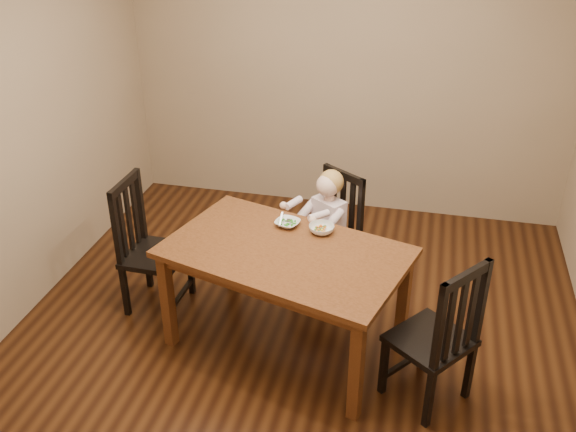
% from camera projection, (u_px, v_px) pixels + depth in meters
% --- Properties ---
extents(room, '(4.01, 4.01, 2.71)m').
position_uv_depth(room, '(300.00, 156.00, 3.96)').
color(room, '#3E200D').
rests_on(room, ground).
extents(dining_table, '(1.72, 1.30, 0.76)m').
position_uv_depth(dining_table, '(285.00, 262.00, 4.15)').
color(dining_table, '#462410').
rests_on(dining_table, room).
extents(chair_child, '(0.56, 0.56, 0.96)m').
position_uv_depth(chair_child, '(331.00, 236.00, 4.86)').
color(chair_child, black).
rests_on(chair_child, room).
extents(chair_left, '(0.43, 0.45, 1.01)m').
position_uv_depth(chair_left, '(149.00, 247.00, 4.66)').
color(chair_left, black).
rests_on(chair_left, room).
extents(chair_right, '(0.60, 0.60, 1.02)m').
position_uv_depth(chair_right, '(438.00, 337.00, 3.78)').
color(chair_right, black).
rests_on(chair_right, room).
extents(toddler, '(0.49, 0.51, 0.55)m').
position_uv_depth(toddler, '(327.00, 222.00, 4.76)').
color(toddler, white).
rests_on(toddler, chair_child).
extents(bowl_peas, '(0.20, 0.20, 0.04)m').
position_uv_depth(bowl_peas, '(287.00, 223.00, 4.37)').
color(bowl_peas, silver).
rests_on(bowl_peas, dining_table).
extents(bowl_veg, '(0.22, 0.22, 0.05)m').
position_uv_depth(bowl_veg, '(322.00, 229.00, 4.29)').
color(bowl_veg, silver).
rests_on(bowl_veg, dining_table).
extents(fork, '(0.03, 0.13, 0.05)m').
position_uv_depth(fork, '(281.00, 220.00, 4.36)').
color(fork, silver).
rests_on(fork, bowl_peas).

